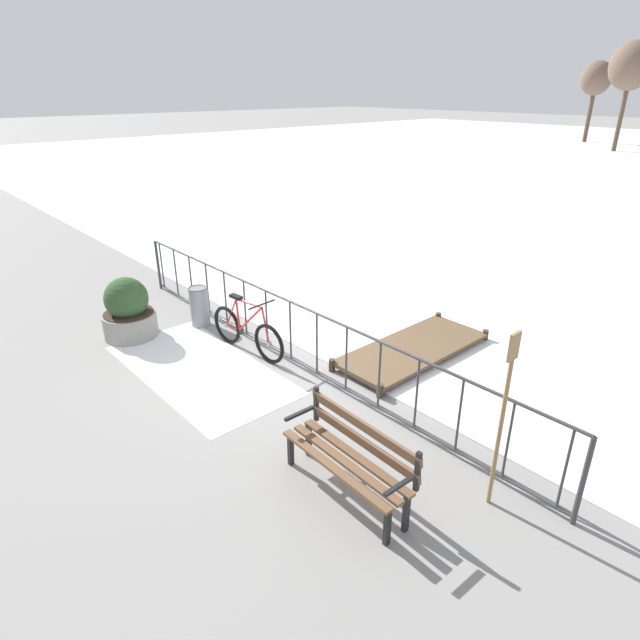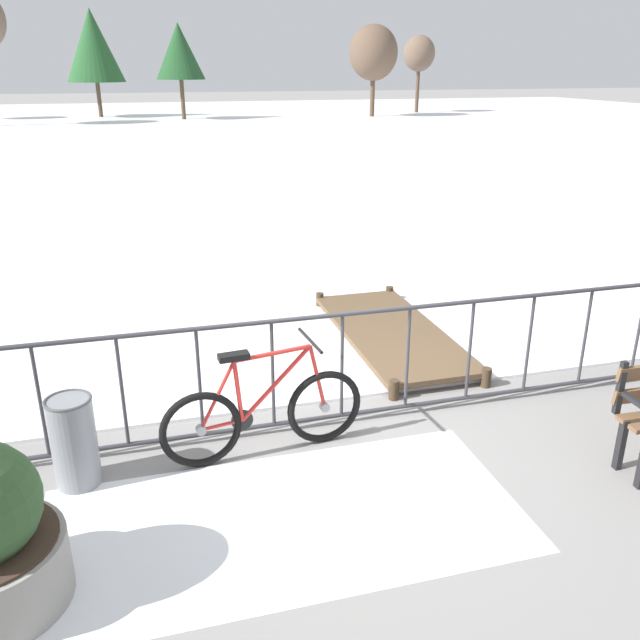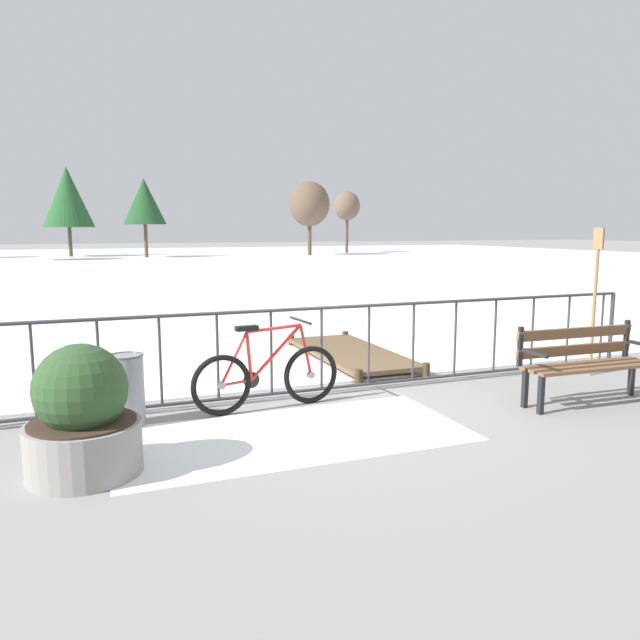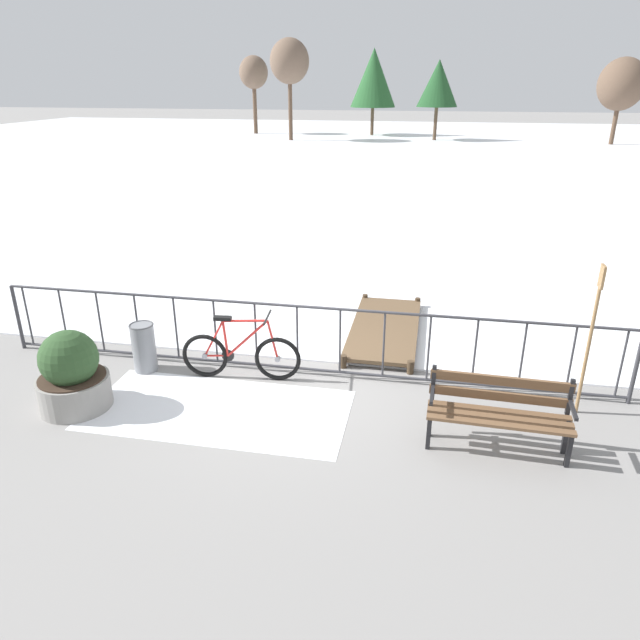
{
  "view_description": "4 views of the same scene",
  "coord_description": "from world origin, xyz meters",
  "px_view_note": "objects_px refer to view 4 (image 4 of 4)",
  "views": [
    {
      "loc": [
        5.79,
        -4.55,
        4.02
      ],
      "look_at": [
        0.33,
        0.32,
        0.76
      ],
      "focal_mm": 29.51,
      "sensor_mm": 36.0,
      "label": 1
    },
    {
      "loc": [
        -1.58,
        -4.96,
        3.02
      ],
      "look_at": [
        -0.1,
        0.36,
        0.87
      ],
      "focal_mm": 36.85,
      "sensor_mm": 36.0,
      "label": 2
    },
    {
      "loc": [
        -2.57,
        -6.53,
        1.97
      ],
      "look_at": [
        -0.13,
        -0.27,
        0.95
      ],
      "focal_mm": 34.07,
      "sensor_mm": 36.0,
      "label": 3
    },
    {
      "loc": [
        1.76,
        -7.35,
        3.97
      ],
      "look_at": [
        0.37,
        -0.22,
        0.96
      ],
      "focal_mm": 32.55,
      "sensor_mm": 36.0,
      "label": 4
    }
  ],
  "objects_px": {
    "planter_with_shrub": "(72,375)",
    "oar_upright": "(591,332)",
    "bicycle_near_railing": "(241,355)",
    "park_bench": "(499,408)",
    "trash_bin": "(144,347)"
  },
  "relations": [
    {
      "from": "planter_with_shrub",
      "to": "trash_bin",
      "type": "xyz_separation_m",
      "value": [
        0.41,
        1.14,
        -0.1
      ]
    },
    {
      "from": "bicycle_near_railing",
      "to": "oar_upright",
      "type": "distance_m",
      "value": 4.59
    },
    {
      "from": "bicycle_near_railing",
      "to": "oar_upright",
      "type": "xyz_separation_m",
      "value": [
        4.53,
        -0.07,
        0.77
      ]
    },
    {
      "from": "park_bench",
      "to": "oar_upright",
      "type": "xyz_separation_m",
      "value": [
        1.1,
        0.97,
        0.63
      ]
    },
    {
      "from": "planter_with_shrub",
      "to": "oar_upright",
      "type": "xyz_separation_m",
      "value": [
        6.41,
        1.1,
        0.67
      ]
    },
    {
      "from": "planter_with_shrub",
      "to": "trash_bin",
      "type": "distance_m",
      "value": 1.22
    },
    {
      "from": "bicycle_near_railing",
      "to": "park_bench",
      "type": "distance_m",
      "value": 3.59
    },
    {
      "from": "bicycle_near_railing",
      "to": "planter_with_shrub",
      "type": "xyz_separation_m",
      "value": [
        -1.88,
        -1.17,
        0.1
      ]
    },
    {
      "from": "park_bench",
      "to": "planter_with_shrub",
      "type": "xyz_separation_m",
      "value": [
        -5.31,
        -0.13,
        -0.04
      ]
    },
    {
      "from": "planter_with_shrub",
      "to": "trash_bin",
      "type": "bearing_deg",
      "value": 70.01
    },
    {
      "from": "bicycle_near_railing",
      "to": "trash_bin",
      "type": "bearing_deg",
      "value": -178.95
    },
    {
      "from": "park_bench",
      "to": "oar_upright",
      "type": "relative_size",
      "value": 0.82
    },
    {
      "from": "trash_bin",
      "to": "bicycle_near_railing",
      "type": "bearing_deg",
      "value": 1.05
    },
    {
      "from": "park_bench",
      "to": "trash_bin",
      "type": "height_order",
      "value": "park_bench"
    },
    {
      "from": "bicycle_near_railing",
      "to": "park_bench",
      "type": "relative_size",
      "value": 1.06
    }
  ]
}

